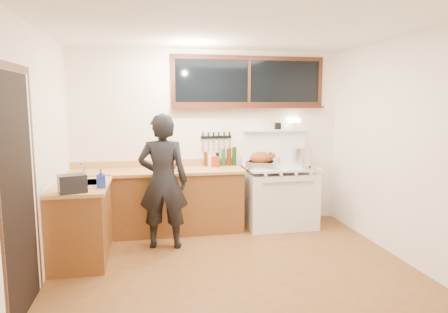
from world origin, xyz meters
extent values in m
cube|color=brown|center=(0.00, 0.00, -0.01)|extent=(4.00, 3.50, 0.02)
cube|color=white|center=(0.00, 1.77, 1.30)|extent=(4.00, 0.05, 2.60)
cube|color=white|center=(0.00, -1.77, 1.30)|extent=(4.00, 0.05, 2.60)
cube|color=white|center=(-2.02, 0.00, 1.30)|extent=(0.05, 3.50, 2.60)
cube|color=white|center=(2.02, 0.00, 1.30)|extent=(0.05, 3.50, 2.60)
cube|color=white|center=(0.00, 0.00, 2.62)|extent=(4.00, 3.50, 0.05)
cube|color=brown|center=(-0.80, 1.45, 0.43)|extent=(2.40, 0.60, 0.86)
cube|color=tan|center=(-0.80, 1.44, 0.88)|extent=(2.44, 0.64, 0.04)
cube|color=tan|center=(-0.80, 1.74, 0.95)|extent=(2.40, 0.03, 0.10)
sphere|color=#B78C38|center=(-1.80, 1.17, 0.70)|extent=(0.03, 0.03, 0.03)
sphere|color=#B78C38|center=(-1.30, 1.17, 0.70)|extent=(0.03, 0.03, 0.03)
sphere|color=#B78C38|center=(-0.80, 1.17, 0.70)|extent=(0.03, 0.03, 0.03)
sphere|color=#B78C38|center=(-0.30, 1.17, 0.70)|extent=(0.03, 0.03, 0.03)
sphere|color=#B78C38|center=(0.15, 1.17, 0.70)|extent=(0.03, 0.03, 0.03)
cube|color=brown|center=(-1.70, 0.62, 0.43)|extent=(0.60, 1.05, 0.86)
cube|color=tan|center=(-1.69, 0.62, 0.88)|extent=(0.64, 1.09, 0.04)
cube|color=white|center=(-1.68, 0.70, 0.84)|extent=(0.45, 0.40, 0.14)
cube|color=white|center=(-1.68, 0.70, 0.91)|extent=(0.50, 0.45, 0.01)
cylinder|color=silver|center=(-1.68, 0.88, 1.02)|extent=(0.02, 0.02, 0.24)
cylinder|color=silver|center=(-1.68, 0.80, 1.13)|extent=(0.02, 0.18, 0.02)
cube|color=white|center=(1.00, 1.40, 0.41)|extent=(1.00, 0.70, 0.82)
cube|color=white|center=(1.00, 1.40, 0.89)|extent=(1.02, 0.72, 0.03)
cube|color=white|center=(1.00, 1.06, 0.52)|extent=(0.88, 0.02, 0.46)
cylinder|color=silver|center=(1.00, 1.03, 0.74)|extent=(0.75, 0.02, 0.02)
cylinder|color=white|center=(0.67, 1.04, 0.85)|extent=(0.04, 0.03, 0.04)
cylinder|color=white|center=(0.89, 1.04, 0.85)|extent=(0.04, 0.03, 0.04)
cylinder|color=white|center=(1.11, 1.04, 0.85)|extent=(0.04, 0.03, 0.04)
cylinder|color=white|center=(1.33, 1.04, 0.85)|extent=(0.04, 0.03, 0.04)
cube|color=white|center=(1.00, 1.72, 1.15)|extent=(1.00, 0.05, 0.50)
cube|color=white|center=(1.00, 1.69, 1.41)|extent=(1.00, 0.12, 0.03)
cylinder|color=white|center=(1.30, 1.69, 1.48)|extent=(0.10, 0.10, 0.10)
cube|color=#FFE5B2|center=(1.30, 1.69, 1.56)|extent=(0.19, 0.09, 0.06)
cube|color=black|center=(1.05, 1.69, 1.48)|extent=(0.09, 0.05, 0.10)
cylinder|color=white|center=(0.82, 1.69, 1.47)|extent=(0.04, 0.04, 0.09)
cylinder|color=white|center=(0.76, 1.69, 1.47)|extent=(0.04, 0.04, 0.09)
cube|color=black|center=(0.60, 1.73, 2.15)|extent=(2.20, 0.01, 0.62)
cube|color=#32160E|center=(0.60, 1.73, 2.49)|extent=(2.32, 0.04, 0.06)
cube|color=#32160E|center=(0.60, 1.73, 1.81)|extent=(2.32, 0.04, 0.06)
cube|color=#32160E|center=(-0.53, 1.73, 2.15)|extent=(0.06, 0.04, 0.62)
cube|color=#32160E|center=(1.73, 1.73, 2.15)|extent=(0.06, 0.04, 0.62)
cube|color=#32160E|center=(0.60, 1.73, 2.15)|extent=(0.04, 0.04, 0.62)
cube|color=#32160E|center=(0.60, 1.68, 1.76)|extent=(2.32, 0.13, 0.03)
cube|color=black|center=(-1.99, -0.55, 1.05)|extent=(0.01, 0.86, 2.10)
cube|color=#32160E|center=(-1.99, -1.03, 1.05)|extent=(0.01, 0.07, 2.10)
cube|color=#32160E|center=(-1.99, -0.07, 1.05)|extent=(0.01, 0.07, 2.10)
cube|color=#32160E|center=(-1.99, -0.55, 2.14)|extent=(0.01, 1.04, 0.07)
cube|color=black|center=(0.10, 1.74, 1.32)|extent=(0.46, 0.02, 0.04)
cube|color=silver|center=(-0.10, 1.72, 1.21)|extent=(0.02, 0.00, 0.18)
cube|color=black|center=(-0.10, 1.72, 1.35)|extent=(0.02, 0.02, 0.10)
cube|color=silver|center=(-0.02, 1.72, 1.21)|extent=(0.02, 0.00, 0.18)
cube|color=black|center=(-0.02, 1.72, 1.35)|extent=(0.02, 0.02, 0.10)
cube|color=silver|center=(0.06, 1.72, 1.21)|extent=(0.02, 0.00, 0.18)
cube|color=black|center=(0.06, 1.72, 1.35)|extent=(0.02, 0.02, 0.10)
cube|color=silver|center=(0.14, 1.72, 1.21)|extent=(0.03, 0.00, 0.18)
cube|color=black|center=(0.14, 1.72, 1.35)|extent=(0.02, 0.02, 0.10)
cube|color=silver|center=(0.22, 1.72, 1.21)|extent=(0.03, 0.00, 0.18)
cube|color=black|center=(0.22, 1.72, 1.35)|extent=(0.02, 0.02, 0.10)
cube|color=silver|center=(0.30, 1.72, 1.21)|extent=(0.03, 0.00, 0.18)
cube|color=black|center=(0.30, 1.72, 1.35)|extent=(0.02, 0.02, 0.10)
imported|color=black|center=(-0.73, 0.85, 0.86)|extent=(0.68, 0.51, 1.71)
imported|color=#2138A9|center=(-1.43, 0.40, 1.01)|extent=(0.11, 0.11, 0.21)
cube|color=black|center=(-1.70, 0.21, 1.00)|extent=(0.32, 0.27, 0.19)
cube|color=tan|center=(-0.62, 1.39, 0.91)|extent=(0.42, 0.34, 0.02)
ellipsoid|color=brown|center=(-0.62, 1.39, 0.97)|extent=(0.23, 0.18, 0.12)
sphere|color=brown|center=(-0.52, 1.43, 1.00)|extent=(0.05, 0.05, 0.05)
sphere|color=brown|center=(-0.52, 1.34, 1.00)|extent=(0.05, 0.05, 0.05)
cube|color=silver|center=(0.68, 1.31, 0.95)|extent=(0.49, 0.44, 0.10)
cube|color=#3F3F42|center=(0.68, 1.31, 0.98)|extent=(0.43, 0.38, 0.03)
torus|color=silver|center=(0.47, 1.31, 1.00)|extent=(0.05, 0.09, 0.10)
torus|color=silver|center=(0.89, 1.31, 1.00)|extent=(0.05, 0.09, 0.10)
ellipsoid|color=brown|center=(0.68, 1.31, 1.04)|extent=(0.38, 0.34, 0.20)
cylinder|color=brown|center=(0.78, 1.24, 1.06)|extent=(0.12, 0.09, 0.09)
sphere|color=brown|center=(0.84, 1.24, 1.09)|extent=(0.06, 0.06, 0.06)
cylinder|color=brown|center=(0.78, 1.39, 1.06)|extent=(0.12, 0.09, 0.09)
sphere|color=brown|center=(0.84, 1.39, 1.09)|extent=(0.06, 0.06, 0.06)
cylinder|color=silver|center=(1.39, 1.54, 1.02)|extent=(0.31, 0.31, 0.25)
cylinder|color=silver|center=(0.96, 1.53, 0.96)|extent=(0.21, 0.21, 0.12)
cylinder|color=black|center=(1.00, 1.64, 1.01)|extent=(0.07, 0.16, 0.02)
cylinder|color=silver|center=(1.36, 1.15, 0.91)|extent=(0.32, 0.32, 0.02)
sphere|color=black|center=(1.36, 1.15, 0.93)|extent=(0.03, 0.03, 0.03)
cube|color=#9C2B11|center=(0.06, 1.54, 0.98)|extent=(0.13, 0.12, 0.16)
cylinder|color=white|center=(0.00, 1.64, 0.99)|extent=(0.12, 0.12, 0.17)
cylinder|color=black|center=(-0.08, 1.63, 1.01)|extent=(0.06, 0.06, 0.22)
cylinder|color=black|center=(0.01, 1.63, 0.99)|extent=(0.06, 0.06, 0.18)
cylinder|color=black|center=(0.10, 1.63, 1.00)|extent=(0.05, 0.05, 0.20)
cylinder|color=black|center=(0.19, 1.63, 1.02)|extent=(0.06, 0.06, 0.25)
cylinder|color=black|center=(0.28, 1.63, 1.03)|extent=(0.07, 0.07, 0.26)
cylinder|color=black|center=(0.36, 1.63, 1.04)|extent=(0.06, 0.06, 0.28)
camera|label=1|loc=(-0.91, -4.13, 1.85)|focal=32.00mm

